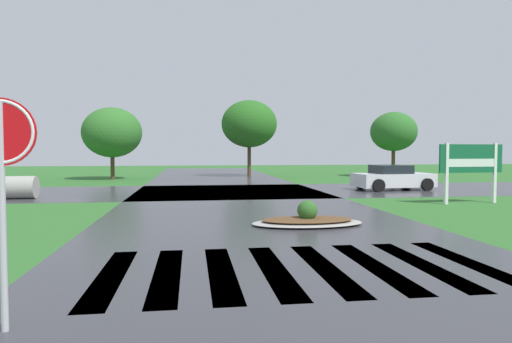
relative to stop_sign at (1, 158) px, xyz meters
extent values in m
cube|color=#35353A|center=(3.93, 6.85, -1.95)|extent=(9.16, 80.00, 0.01)
cube|color=#35353A|center=(3.93, 17.16, -1.95)|extent=(90.00, 8.24, 0.01)
cube|color=white|center=(0.78, 2.16, -1.95)|extent=(0.45, 3.52, 0.01)
cube|color=white|center=(1.68, 2.16, -1.95)|extent=(0.45, 3.52, 0.01)
cube|color=white|center=(2.58, 2.16, -1.95)|extent=(0.45, 3.52, 0.01)
cube|color=white|center=(3.48, 2.16, -1.95)|extent=(0.45, 3.52, 0.01)
cube|color=white|center=(4.38, 2.16, -1.95)|extent=(0.45, 3.52, 0.01)
cube|color=white|center=(5.28, 2.16, -1.95)|extent=(0.45, 3.52, 0.01)
cube|color=white|center=(6.18, 2.16, -1.95)|extent=(0.45, 3.52, 0.01)
cube|color=white|center=(7.08, 2.16, -1.95)|extent=(0.45, 3.52, 0.01)
cylinder|color=#B2B5BA|center=(0.00, 0.00, -0.67)|extent=(0.08, 0.08, 2.57)
cylinder|color=red|center=(0.00, 0.00, 0.29)|extent=(0.76, 0.07, 0.76)
torus|color=white|center=(0.00, 0.00, 0.29)|extent=(0.73, 0.08, 0.73)
cube|color=white|center=(13.83, 10.72, -0.79)|extent=(0.13, 0.13, 2.33)
cube|color=white|center=(11.69, 10.54, -0.79)|extent=(0.13, 0.13, 2.33)
cube|color=#145938|center=(12.76, 10.63, -0.22)|extent=(2.74, 0.31, 1.09)
cube|color=white|center=(12.76, 10.63, -0.38)|extent=(2.09, 0.26, 0.31)
ellipsoid|color=#9E9B93|center=(5.24, 6.62, -1.90)|extent=(3.08, 1.63, 0.12)
ellipsoid|color=brown|center=(5.24, 6.62, -1.81)|extent=(2.53, 1.34, 0.10)
sphere|color=#2D6023|center=(5.24, 6.62, -1.56)|extent=(0.56, 0.56, 0.56)
cube|color=silver|center=(12.51, 16.83, -1.45)|extent=(4.12, 2.21, 0.69)
cube|color=#1E232B|center=(12.37, 16.82, -0.88)|extent=(1.87, 1.80, 0.44)
cylinder|color=black|center=(13.77, 17.92, -1.64)|extent=(0.66, 0.27, 0.64)
cylinder|color=black|center=(13.94, 15.97, -1.64)|extent=(0.66, 0.27, 0.64)
cylinder|color=black|center=(11.08, 17.69, -1.64)|extent=(0.66, 0.27, 0.64)
cylinder|color=black|center=(11.24, 15.74, -1.64)|extent=(0.66, 0.27, 0.64)
cylinder|color=#9E9B93|center=(-5.14, 14.96, -1.48)|extent=(1.34, 0.96, 0.96)
cylinder|color=#4C3823|center=(-3.43, 27.58, -1.02)|extent=(0.28, 0.28, 1.87)
ellipsoid|color=#2F6D28|center=(-3.43, 27.58, 1.36)|extent=(4.14, 4.14, 3.52)
cylinder|color=#4C3823|center=(6.61, 29.80, -0.65)|extent=(0.28, 0.28, 2.62)
ellipsoid|color=#27621F|center=(6.61, 29.80, 2.18)|extent=(4.34, 4.34, 3.69)
cylinder|color=#4C3823|center=(17.66, 27.80, -0.82)|extent=(0.28, 0.28, 2.27)
ellipsoid|color=#2C6827|center=(17.66, 27.80, 1.56)|extent=(3.56, 3.56, 3.03)
camera|label=1|loc=(2.10, -5.35, 0.09)|focal=31.63mm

